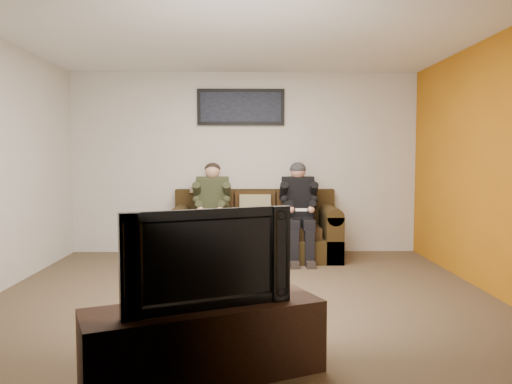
{
  "coord_description": "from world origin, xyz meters",
  "views": [
    {
      "loc": [
        0.04,
        -5.0,
        1.38
      ],
      "look_at": [
        0.14,
        1.2,
        0.95
      ],
      "focal_mm": 35.0,
      "sensor_mm": 36.0,
      "label": 1
    }
  ],
  "objects_px": {
    "person_right": "(299,205)",
    "tv_stand": "(205,341)",
    "person_left": "(212,206)",
    "framed_poster": "(241,107)",
    "cat": "(254,220)",
    "television": "(204,256)",
    "sofa": "(255,232)"
  },
  "relations": [
    {
      "from": "person_left",
      "to": "tv_stand",
      "type": "bearing_deg",
      "value": -86.7
    },
    {
      "from": "framed_poster",
      "to": "television",
      "type": "relative_size",
      "value": 1.18
    },
    {
      "from": "tv_stand",
      "to": "television",
      "type": "xyz_separation_m",
      "value": [
        0.0,
        0.0,
        0.54
      ]
    },
    {
      "from": "person_left",
      "to": "framed_poster",
      "type": "relative_size",
      "value": 1.05
    },
    {
      "from": "sofa",
      "to": "cat",
      "type": "xyz_separation_m",
      "value": [
        -0.02,
        -0.24,
        0.2
      ]
    },
    {
      "from": "person_right",
      "to": "person_left",
      "type": "bearing_deg",
      "value": -179.98
    },
    {
      "from": "person_right",
      "to": "cat",
      "type": "distance_m",
      "value": 0.64
    },
    {
      "from": "person_left",
      "to": "person_right",
      "type": "xyz_separation_m",
      "value": [
        1.17,
        0.0,
        0.0
      ]
    },
    {
      "from": "tv_stand",
      "to": "person_left",
      "type": "bearing_deg",
      "value": 70.34
    },
    {
      "from": "person_right",
      "to": "tv_stand",
      "type": "distance_m",
      "value": 3.75
    },
    {
      "from": "cat",
      "to": "television",
      "type": "xyz_separation_m",
      "value": [
        -0.35,
        -3.54,
        0.22
      ]
    },
    {
      "from": "cat",
      "to": "television",
      "type": "distance_m",
      "value": 3.57
    },
    {
      "from": "person_left",
      "to": "cat",
      "type": "height_order",
      "value": "person_left"
    },
    {
      "from": "person_left",
      "to": "person_right",
      "type": "distance_m",
      "value": 1.17
    },
    {
      "from": "person_right",
      "to": "cat",
      "type": "xyz_separation_m",
      "value": [
        -0.61,
        -0.05,
        -0.19
      ]
    },
    {
      "from": "person_right",
      "to": "television",
      "type": "distance_m",
      "value": 3.72
    },
    {
      "from": "sofa",
      "to": "television",
      "type": "height_order",
      "value": "television"
    },
    {
      "from": "cat",
      "to": "tv_stand",
      "type": "xyz_separation_m",
      "value": [
        -0.35,
        -3.54,
        -0.32
      ]
    },
    {
      "from": "sofa",
      "to": "person_left",
      "type": "xyz_separation_m",
      "value": [
        -0.58,
        -0.19,
        0.39
      ]
    },
    {
      "from": "framed_poster",
      "to": "television",
      "type": "height_order",
      "value": "framed_poster"
    },
    {
      "from": "sofa",
      "to": "framed_poster",
      "type": "xyz_separation_m",
      "value": [
        -0.2,
        0.39,
        1.75
      ]
    },
    {
      "from": "tv_stand",
      "to": "television",
      "type": "bearing_deg",
      "value": 0.0
    },
    {
      "from": "tv_stand",
      "to": "framed_poster",
      "type": "bearing_deg",
      "value": 64.62
    },
    {
      "from": "tv_stand",
      "to": "television",
      "type": "relative_size",
      "value": 1.4
    },
    {
      "from": "person_right",
      "to": "sofa",
      "type": "bearing_deg",
      "value": 162.02
    },
    {
      "from": "sofa",
      "to": "person_right",
      "type": "distance_m",
      "value": 0.73
    },
    {
      "from": "sofa",
      "to": "tv_stand",
      "type": "xyz_separation_m",
      "value": [
        -0.38,
        -3.78,
        -0.12
      ]
    },
    {
      "from": "person_left",
      "to": "framed_poster",
      "type": "height_order",
      "value": "framed_poster"
    },
    {
      "from": "person_left",
      "to": "tv_stand",
      "type": "relative_size",
      "value": 0.88
    },
    {
      "from": "cat",
      "to": "tv_stand",
      "type": "bearing_deg",
      "value": -95.68
    },
    {
      "from": "person_right",
      "to": "framed_poster",
      "type": "height_order",
      "value": "framed_poster"
    },
    {
      "from": "cat",
      "to": "television",
      "type": "height_order",
      "value": "television"
    }
  ]
}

